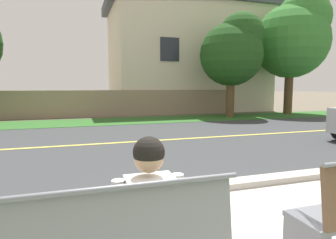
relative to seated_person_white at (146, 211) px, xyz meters
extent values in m
plane|color=#665B4C|center=(0.94, 7.52, -0.68)|extent=(140.00, 140.00, 0.00)
cube|color=#ADA89E|center=(0.94, 1.87, -0.62)|extent=(44.00, 0.30, 0.11)
cube|color=#383A3D|center=(0.94, 6.02, -0.67)|extent=(52.00, 8.00, 0.01)
cube|color=#E0CC4C|center=(0.94, 6.02, -0.67)|extent=(48.00, 0.14, 0.01)
cube|color=#2D6026|center=(0.94, 11.13, -0.67)|extent=(48.00, 2.80, 0.02)
cube|color=slate|center=(-0.32, -0.30, 0.03)|extent=(1.69, 0.12, 0.52)
cylinder|color=slate|center=(-0.32, -0.31, 0.31)|extent=(1.76, 0.04, 0.04)
cylinder|color=#333D56|center=(-0.09, 0.09, -0.17)|extent=(0.15, 0.42, 0.15)
cylinder|color=#333D56|center=(0.09, 0.09, -0.17)|extent=(0.15, 0.42, 0.15)
cube|color=silver|center=(0.00, -0.10, 0.03)|extent=(0.34, 0.20, 0.52)
cylinder|color=silver|center=(-0.22, -0.08, 0.05)|extent=(0.09, 0.09, 0.46)
cylinder|color=silver|center=(0.21, -0.08, 0.05)|extent=(0.09, 0.09, 0.46)
sphere|color=tan|center=(0.00, -0.09, 0.42)|extent=(0.21, 0.21, 0.21)
sphere|color=black|center=(0.00, -0.09, 0.46)|extent=(0.22, 0.22, 0.22)
cylinder|color=brown|center=(7.22, 11.29, 0.34)|extent=(0.43, 0.43, 2.03)
sphere|color=#1E4719|center=(7.22, 11.29, 2.56)|extent=(3.24, 3.24, 3.24)
sphere|color=#1E4719|center=(7.62, 11.04, 3.54)|extent=(2.27, 2.27, 2.27)
cylinder|color=brown|center=(11.27, 11.69, 0.62)|extent=(0.47, 0.47, 2.59)
sphere|color=#33752D|center=(11.27, 11.69, 3.47)|extent=(4.15, 4.15, 4.15)
sphere|color=#33752D|center=(11.79, 11.38, 4.72)|extent=(2.90, 2.90, 2.90)
cube|color=gray|center=(2.02, 13.51, 0.02)|extent=(13.00, 0.36, 1.40)
cube|color=beige|center=(6.81, 16.71, 2.65)|extent=(9.84, 6.40, 6.66)
cube|color=#474C56|center=(6.81, 16.71, 6.28)|extent=(10.63, 6.91, 0.60)
cube|color=#232833|center=(4.60, 13.48, 2.99)|extent=(1.10, 0.06, 1.30)
cube|color=#232833|center=(9.02, 13.48, 2.99)|extent=(1.10, 0.06, 1.30)
camera|label=1|loc=(-0.46, -1.97, 0.92)|focal=30.46mm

